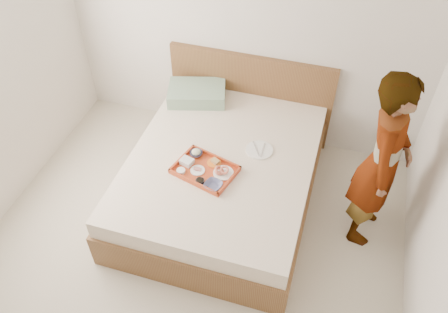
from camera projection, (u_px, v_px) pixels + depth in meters
name	position (u px, v px, depth m)	size (l,w,h in m)	color
ground	(175.00, 286.00, 3.65)	(3.50, 4.00, 0.01)	beige
wall_back	(245.00, 19.00, 4.09)	(3.50, 0.01, 2.60)	silver
bed	(222.00, 178.00, 4.13)	(1.65, 2.00, 0.53)	brown
headboard	(250.00, 97.00, 4.63)	(1.65, 0.06, 0.95)	brown
pillow	(197.00, 93.00, 4.47)	(0.55, 0.37, 0.13)	#94B298
tray	(205.00, 170.00, 3.80)	(0.49, 0.36, 0.04)	red
prawn_plate	(223.00, 173.00, 3.78)	(0.17, 0.17, 0.01)	white
navy_bowl_big	(213.00, 185.00, 3.67)	(0.14, 0.14, 0.03)	#1E214E
sauce_dish	(200.00, 181.00, 3.71)	(0.07, 0.07, 0.03)	black
meat_plate	(198.00, 170.00, 3.80)	(0.12, 0.12, 0.01)	white
bread_plate	(214.00, 163.00, 3.87)	(0.12, 0.12, 0.01)	orange
salad_bowl	(196.00, 154.00, 3.93)	(0.11, 0.11, 0.03)	#1E214E
plastic_tub	(187.00, 162.00, 3.85)	(0.10, 0.09, 0.04)	silver
cheese_round	(181.00, 171.00, 3.79)	(0.07, 0.07, 0.03)	white
dinner_plate	(259.00, 150.00, 3.99)	(0.24, 0.24, 0.01)	white
person	(382.00, 163.00, 3.50)	(0.59, 0.39, 1.61)	white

